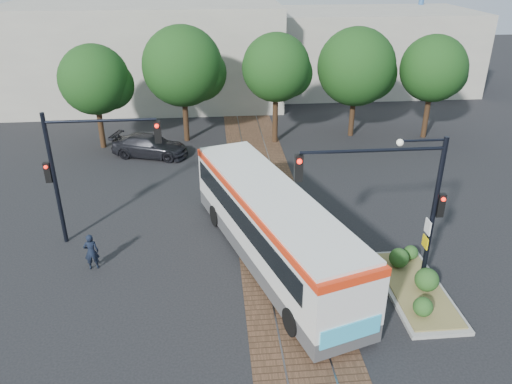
% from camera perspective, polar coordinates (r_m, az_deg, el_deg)
% --- Properties ---
extents(ground, '(120.00, 120.00, 0.00)m').
position_cam_1_polar(ground, '(20.09, 3.64, -10.28)').
color(ground, black).
rests_on(ground, ground).
extents(trackbed, '(3.60, 40.00, 0.02)m').
position_cam_1_polar(trackbed, '(23.40, 2.19, -4.49)').
color(trackbed, brown).
rests_on(trackbed, ground).
extents(tree_row, '(26.40, 5.60, 7.67)m').
position_cam_1_polar(tree_row, '(33.38, 1.70, 13.85)').
color(tree_row, '#382314').
rests_on(tree_row, ground).
extents(warehouses, '(40.00, 13.00, 8.00)m').
position_cam_1_polar(warehouses, '(45.50, -2.47, 15.79)').
color(warehouses, '#ADA899').
rests_on(warehouses, ground).
extents(city_bus, '(6.06, 12.24, 3.23)m').
position_cam_1_polar(city_bus, '(20.42, 1.79, -3.58)').
color(city_bus, '#414143').
rests_on(city_bus, ground).
extents(traffic_island, '(2.20, 5.20, 1.13)m').
position_cam_1_polar(traffic_island, '(20.43, 17.75, -9.83)').
color(traffic_island, gray).
rests_on(traffic_island, ground).
extents(signal_pole_main, '(5.49, 0.46, 6.00)m').
position_cam_1_polar(signal_pole_main, '(18.25, 16.48, -0.16)').
color(signal_pole_main, black).
rests_on(signal_pole_main, ground).
extents(signal_pole_left, '(4.99, 0.34, 6.00)m').
position_cam_1_polar(signal_pole_left, '(22.25, -19.58, 3.34)').
color(signal_pole_left, black).
rests_on(signal_pole_left, ground).
extents(officer, '(0.64, 0.47, 1.60)m').
position_cam_1_polar(officer, '(21.50, -18.31, -6.49)').
color(officer, black).
rests_on(officer, ground).
extents(parked_car, '(5.16, 3.26, 1.39)m').
position_cam_1_polar(parked_car, '(32.32, -12.03, 5.19)').
color(parked_car, black).
rests_on(parked_car, ground).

